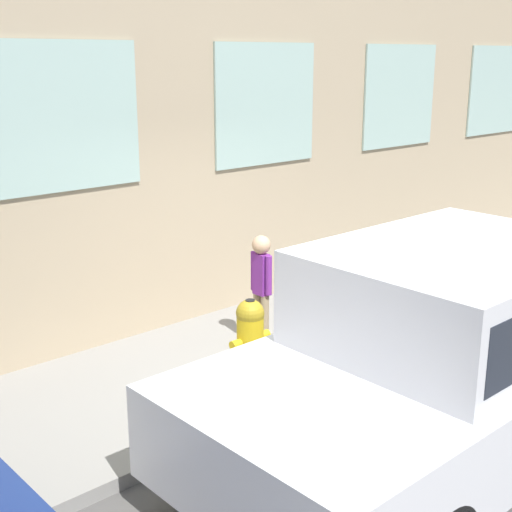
{
  "coord_description": "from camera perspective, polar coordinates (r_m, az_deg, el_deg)",
  "views": [
    {
      "loc": [
        -4.19,
        4.71,
        3.2
      ],
      "look_at": [
        0.86,
        0.15,
        1.27
      ],
      "focal_mm": 50.0,
      "sensor_mm": 36.0,
      "label": 1
    }
  ],
  "objects": [
    {
      "name": "ground_plane",
      "position": [
        7.07,
        5.66,
        -11.17
      ],
      "size": [
        80.0,
        80.0,
        0.0
      ],
      "primitive_type": "plane",
      "color": "#514F4C"
    },
    {
      "name": "sidewalk",
      "position": [
        7.79,
        -0.72,
        -7.93
      ],
      "size": [
        2.33,
        60.0,
        0.12
      ],
      "color": "gray",
      "rests_on": "ground_plane"
    },
    {
      "name": "fire_hydrant",
      "position": [
        6.89,
        -0.47,
        -6.74
      ],
      "size": [
        0.35,
        0.46,
        0.84
      ],
      "color": "gold",
      "rests_on": "sidewalk"
    },
    {
      "name": "person",
      "position": [
        7.61,
        0.42,
        -1.98
      ],
      "size": [
        0.3,
        0.2,
        1.25
      ],
      "rotation": [
        0.0,
        0.0,
        -1.32
      ],
      "color": "#998466",
      "rests_on": "sidewalk"
    },
    {
      "name": "parked_car_silver_near",
      "position": [
        6.02,
        15.61,
        -6.72
      ],
      "size": [
        2.02,
        4.92,
        1.77
      ],
      "color": "black",
      "rests_on": "ground_plane"
    }
  ]
}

